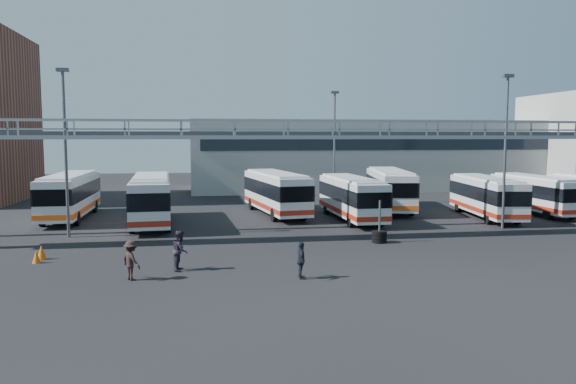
{
  "coord_description": "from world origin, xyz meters",
  "views": [
    {
      "loc": [
        -7.91,
        -27.55,
        6.12
      ],
      "look_at": [
        -2.72,
        6.0,
        2.78
      ],
      "focal_mm": 35.0,
      "sensor_mm": 36.0,
      "label": 1
    }
  ],
  "objects": [
    {
      "name": "ground",
      "position": [
        0.0,
        0.0,
        0.0
      ],
      "size": [
        140.0,
        140.0,
        0.0
      ],
      "primitive_type": "plane",
      "color": "black",
      "rests_on": "ground"
    },
    {
      "name": "gantry",
      "position": [
        0.0,
        5.87,
        5.51
      ],
      "size": [
        51.4,
        5.15,
        7.1
      ],
      "color": "#919398",
      "rests_on": "ground"
    },
    {
      "name": "warehouse",
      "position": [
        12.0,
        38.0,
        4.0
      ],
      "size": [
        42.0,
        14.0,
        8.0
      ],
      "primitive_type": "cube",
      "color": "#9E9E99",
      "rests_on": "ground"
    },
    {
      "name": "light_pole_left",
      "position": [
        -16.0,
        8.0,
        5.73
      ],
      "size": [
        0.7,
        0.35,
        10.21
      ],
      "color": "#4C4F54",
      "rests_on": "ground"
    },
    {
      "name": "light_pole_mid",
      "position": [
        12.0,
        7.0,
        5.73
      ],
      "size": [
        0.7,
        0.35,
        10.21
      ],
      "color": "#4C4F54",
      "rests_on": "ground"
    },
    {
      "name": "light_pole_back",
      "position": [
        4.0,
        22.0,
        5.73
      ],
      "size": [
        0.7,
        0.35,
        10.21
      ],
      "color": "#4C4F54",
      "rests_on": "ground"
    },
    {
      "name": "bus_1",
      "position": [
        -17.66,
        16.19,
        1.87
      ],
      "size": [
        2.67,
        11.13,
        3.37
      ],
      "rotation": [
        0.0,
        0.0,
        0.01
      ],
      "color": "silver",
      "rests_on": "ground"
    },
    {
      "name": "bus_2",
      "position": [
        -11.43,
        12.44,
        1.89
      ],
      "size": [
        3.29,
        11.37,
        3.41
      ],
      "rotation": [
        0.0,
        0.0,
        0.06
      ],
      "color": "silver",
      "rests_on": "ground"
    },
    {
      "name": "bus_4",
      "position": [
        -2.14,
        16.03,
        1.86
      ],
      "size": [
        4.13,
        11.31,
        3.36
      ],
      "rotation": [
        0.0,
        0.0,
        0.14
      ],
      "color": "silver",
      "rests_on": "ground"
    },
    {
      "name": "bus_5",
      "position": [
        3.01,
        12.35,
        1.75
      ],
      "size": [
        2.68,
        10.47,
        3.16
      ],
      "rotation": [
        0.0,
        0.0,
        0.03
      ],
      "color": "silver",
      "rests_on": "ground"
    },
    {
      "name": "bus_6",
      "position": [
        7.68,
        17.37,
        1.88
      ],
      "size": [
        4.47,
        11.45,
        3.39
      ],
      "rotation": [
        0.0,
        0.0,
        -0.17
      ],
      "color": "silver",
      "rests_on": "ground"
    },
    {
      "name": "bus_7",
      "position": [
        13.42,
        11.94,
        1.71
      ],
      "size": [
        3.65,
        10.41,
        3.09
      ],
      "rotation": [
        0.0,
        0.0,
        -0.13
      ],
      "color": "silver",
      "rests_on": "ground"
    },
    {
      "name": "bus_8",
      "position": [
        18.48,
        13.5,
        1.67
      ],
      "size": [
        2.44,
        10.0,
        3.03
      ],
      "rotation": [
        0.0,
        0.0,
        0.01
      ],
      "color": "silver",
      "rests_on": "ground"
    },
    {
      "name": "pedestrian_b",
      "position": [
        -8.92,
        -1.7,
        0.93
      ],
      "size": [
        0.83,
        1.0,
        1.86
      ],
      "primitive_type": "imported",
      "rotation": [
        0.0,
        0.0,
        1.43
      ],
      "color": "#28222F",
      "rests_on": "ground"
    },
    {
      "name": "pedestrian_c",
      "position": [
        -10.94,
        -3.2,
        0.86
      ],
      "size": [
        1.2,
        1.26,
        1.72
      ],
      "primitive_type": "imported",
      "rotation": [
        0.0,
        0.0,
        2.26
      ],
      "color": "black",
      "rests_on": "ground"
    },
    {
      "name": "pedestrian_d",
      "position": [
        -3.71,
        -4.12,
        0.81
      ],
      "size": [
        0.41,
        0.95,
        1.62
      ],
      "primitive_type": "imported",
      "rotation": [
        0.0,
        0.0,
        1.59
      ],
      "color": "#1A232F",
      "rests_on": "ground"
    },
    {
      "name": "cone_left",
      "position": [
        -15.91,
        1.7,
        0.37
      ],
      "size": [
        0.5,
        0.5,
        0.73
      ],
      "primitive_type": "cone",
      "rotation": [
        0.0,
        0.0,
        0.1
      ],
      "color": "#D8610C",
      "rests_on": "ground"
    },
    {
      "name": "cone_right",
      "position": [
        -15.92,
        0.83,
        0.32
      ],
      "size": [
        0.51,
        0.51,
        0.63
      ],
      "primitive_type": "cone",
      "rotation": [
        0.0,
        0.0,
        -0.35
      ],
      "color": "#D8610C",
      "rests_on": "ground"
    },
    {
      "name": "tire_stack",
      "position": [
        2.26,
        3.43,
        0.42
      ],
      "size": [
        0.87,
        0.87,
        2.47
      ],
      "color": "black",
      "rests_on": "ground"
    }
  ]
}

